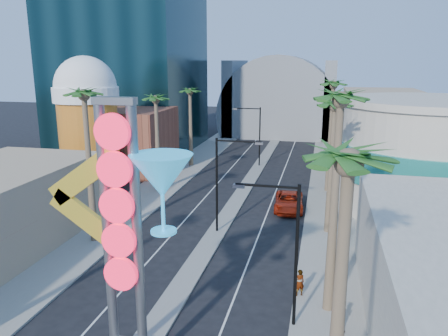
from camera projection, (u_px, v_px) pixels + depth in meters
sidewalk_west at (170, 179)px, 52.71m from camera, size 5.00×100.00×0.15m
sidewalk_east at (332, 189)px, 48.59m from camera, size 5.00×100.00×0.15m
median at (252, 177)px, 53.49m from camera, size 1.60×84.00×0.15m
brick_filler_west at (129, 140)px, 56.02m from camera, size 10.00×10.00×8.00m
filler_east at (383, 130)px, 58.31m from camera, size 10.00×20.00×10.00m
beer_mug at (88, 118)px, 47.74m from camera, size 7.00×7.00×14.50m
turquoise_building at (429, 156)px, 40.78m from camera, size 16.60×16.60×10.60m
canopy at (281, 112)px, 84.65m from camera, size 22.00×16.00×22.00m
neon_sign at (139, 223)px, 18.42m from camera, size 6.53×2.60×12.55m
streetlight_0 at (223, 176)px, 35.19m from camera, size 3.79×0.25×8.00m
streetlight_1 at (256, 131)px, 58.14m from camera, size 3.79×0.25×8.00m
streetlight_2 at (288, 243)px, 22.50m from camera, size 3.45×0.25×8.00m
palm_1 at (85, 104)px, 32.05m from camera, size 2.40×2.40×12.70m
palm_2 at (156, 105)px, 45.62m from camera, size 2.40×2.40×11.20m
palm_3 at (190, 96)px, 56.98m from camera, size 2.40×2.40×11.20m
palm_4 at (348, 183)px, 13.11m from camera, size 2.40×2.40×12.20m
palm_5 at (340, 115)px, 22.36m from camera, size 2.40×2.40×13.20m
palm_6 at (334, 114)px, 34.04m from camera, size 2.40×2.40×11.70m
palm_7 at (333, 92)px, 45.18m from camera, size 2.40×2.40×12.70m
red_pickup at (289, 202)px, 41.87m from camera, size 3.03×5.94×1.61m
pedestrian_a at (299, 283)px, 26.20m from camera, size 0.73×0.63×1.69m
pedestrian_b at (338, 318)px, 22.71m from camera, size 0.86×0.71×1.61m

